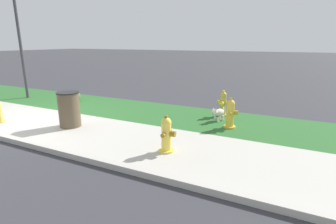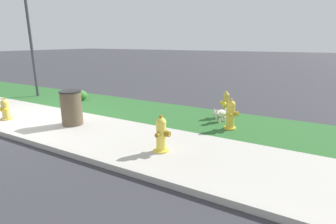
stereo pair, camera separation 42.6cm
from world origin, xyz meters
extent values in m
plane|color=#38383D|center=(0.00, 0.00, 0.00)|extent=(120.00, 120.00, 0.00)
cube|color=#BCB7AD|center=(0.00, 0.00, 0.01)|extent=(18.00, 2.42, 0.01)
cube|color=#2D662D|center=(0.00, 2.45, 0.00)|extent=(18.00, 2.48, 0.01)
cylinder|color=gold|center=(-0.85, -0.48, 0.03)|extent=(0.32, 0.32, 0.05)
cylinder|color=gold|center=(-0.85, -0.48, 0.28)|extent=(0.21, 0.21, 0.45)
sphere|color=gold|center=(-0.85, -0.48, 0.50)|extent=(0.22, 0.22, 0.22)
cube|color=yellow|center=(-0.85, -0.48, 0.63)|extent=(0.08, 0.08, 0.06)
cylinder|color=yellow|center=(-0.73, -0.56, 0.33)|extent=(0.12, 0.12, 0.09)
cylinder|color=yellow|center=(-0.98, -0.40, 0.33)|extent=(0.12, 0.12, 0.09)
cylinder|color=gold|center=(5.16, 1.99, 0.03)|extent=(0.32, 0.32, 0.05)
cylinder|color=gold|center=(5.16, 1.99, 0.36)|extent=(0.21, 0.21, 0.61)
sphere|color=gold|center=(5.16, 1.99, 0.66)|extent=(0.22, 0.22, 0.22)
cube|color=#B29323|center=(5.16, 1.99, 0.79)|extent=(0.07, 0.07, 0.06)
cylinder|color=#B29323|center=(5.13, 2.13, 0.43)|extent=(0.11, 0.11, 0.09)
cylinder|color=#B29323|center=(5.19, 1.84, 0.43)|extent=(0.11, 0.11, 0.09)
cylinder|color=#B29323|center=(5.31, 2.02, 0.43)|extent=(0.12, 0.14, 0.12)
cylinder|color=gold|center=(4.68, 3.07, 0.03)|extent=(0.28, 0.28, 0.05)
cylinder|color=gold|center=(4.68, 3.07, 0.36)|extent=(0.18, 0.18, 0.61)
sphere|color=gold|center=(4.68, 3.07, 0.66)|extent=(0.19, 0.19, 0.19)
cube|color=yellow|center=(4.68, 3.07, 0.77)|extent=(0.06, 0.06, 0.06)
cylinder|color=yellow|center=(4.81, 3.06, 0.43)|extent=(0.09, 0.09, 0.09)
cylinder|color=yellow|center=(4.54, 3.08, 0.43)|extent=(0.09, 0.09, 0.09)
cylinder|color=yellow|center=(4.67, 2.93, 0.43)|extent=(0.13, 0.11, 0.12)
cylinder|color=yellow|center=(4.35, -0.19, 0.03)|extent=(0.32, 0.32, 0.05)
cylinder|color=yellow|center=(4.35, -0.19, 0.35)|extent=(0.21, 0.21, 0.59)
sphere|color=yellow|center=(4.35, -0.19, 0.64)|extent=(0.22, 0.22, 0.22)
cube|color=olive|center=(4.35, -0.19, 0.77)|extent=(0.06, 0.06, 0.06)
cylinder|color=olive|center=(4.34, -0.05, 0.42)|extent=(0.09, 0.09, 0.09)
cylinder|color=olive|center=(4.36, -0.34, 0.42)|extent=(0.09, 0.09, 0.09)
cylinder|color=olive|center=(4.50, -0.19, 0.42)|extent=(0.10, 0.12, 0.12)
ellipsoid|color=silver|center=(4.73, 2.49, 0.25)|extent=(0.33, 0.41, 0.21)
sphere|color=silver|center=(4.65, 2.28, 0.29)|extent=(0.17, 0.17, 0.17)
sphere|color=black|center=(4.62, 2.20, 0.28)|extent=(0.03, 0.03, 0.03)
cone|color=silver|center=(4.69, 2.25, 0.40)|extent=(0.08, 0.08, 0.08)
cone|color=silver|center=(4.60, 2.29, 0.40)|extent=(0.08, 0.08, 0.08)
cylinder|color=silver|center=(4.74, 2.36, 0.07)|extent=(0.06, 0.06, 0.15)
cylinder|color=silver|center=(4.63, 2.40, 0.07)|extent=(0.06, 0.06, 0.15)
cylinder|color=silver|center=(4.83, 2.57, 0.07)|extent=(0.06, 0.06, 0.15)
cylinder|color=silver|center=(4.72, 2.61, 0.07)|extent=(0.06, 0.06, 0.15)
cylinder|color=silver|center=(4.81, 2.67, 0.32)|extent=(0.05, 0.05, 0.12)
cylinder|color=#3D3D42|center=(-3.28, 2.18, 1.96)|extent=(0.11, 0.11, 3.92)
cylinder|color=brown|center=(1.25, 0.15, 0.46)|extent=(0.56, 0.56, 0.93)
cylinder|color=black|center=(1.25, 0.15, 0.94)|extent=(0.59, 0.59, 0.03)
ellipsoid|color=#3D7F33|center=(-0.99, 2.48, 0.20)|extent=(0.48, 0.48, 0.41)
camera|label=1|loc=(6.66, -4.76, 2.25)|focal=28.00mm
camera|label=2|loc=(7.03, -4.56, 2.25)|focal=28.00mm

